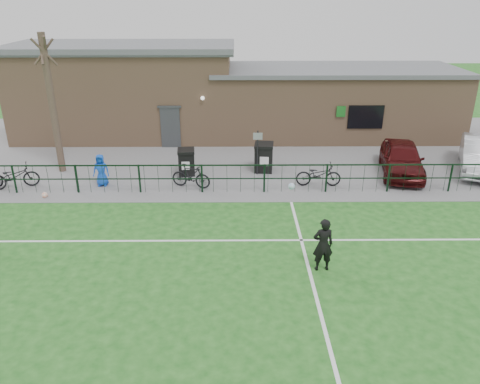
{
  "coord_description": "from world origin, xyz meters",
  "views": [
    {
      "loc": [
        -0.12,
        -9.42,
        7.49
      ],
      "look_at": [
        0.0,
        5.0,
        1.3
      ],
      "focal_mm": 35.0,
      "sensor_mm": 36.0,
      "label": 1
    }
  ],
  "objects_px": {
    "wheelie_bin_left": "(187,163)",
    "spectator_child": "(101,170)",
    "bare_tree": "(52,106)",
    "bicycle_d": "(191,176)",
    "ball_ground": "(45,195)",
    "car_maroon": "(402,158)",
    "sign_post": "(257,153)",
    "bicycle_c": "(14,176)",
    "bicycle_e": "(318,175)",
    "wheelie_bin_right": "(264,158)"
  },
  "relations": [
    {
      "from": "wheelie_bin_left",
      "to": "spectator_child",
      "type": "distance_m",
      "value": 3.65
    },
    {
      "from": "bare_tree",
      "to": "bicycle_d",
      "type": "relative_size",
      "value": 3.59
    },
    {
      "from": "ball_ground",
      "to": "car_maroon",
      "type": "bearing_deg",
      "value": 9.46
    },
    {
      "from": "sign_post",
      "to": "ball_ground",
      "type": "relative_size",
      "value": 8.59
    },
    {
      "from": "wheelie_bin_left",
      "to": "ball_ground",
      "type": "xyz_separation_m",
      "value": [
        -5.36,
        -2.54,
        -0.43
      ]
    },
    {
      "from": "car_maroon",
      "to": "bicycle_d",
      "type": "xyz_separation_m",
      "value": [
        -9.17,
        -1.5,
        -0.21
      ]
    },
    {
      "from": "spectator_child",
      "to": "bicycle_d",
      "type": "bearing_deg",
      "value": -4.74
    },
    {
      "from": "wheelie_bin_left",
      "to": "spectator_child",
      "type": "height_order",
      "value": "spectator_child"
    },
    {
      "from": "wheelie_bin_left",
      "to": "bicycle_c",
      "type": "xyz_separation_m",
      "value": [
        -6.92,
        -1.56,
        -0.02
      ]
    },
    {
      "from": "bicycle_e",
      "to": "spectator_child",
      "type": "height_order",
      "value": "spectator_child"
    },
    {
      "from": "sign_post",
      "to": "spectator_child",
      "type": "xyz_separation_m",
      "value": [
        -6.53,
        -1.23,
        -0.32
      ]
    },
    {
      "from": "ball_ground",
      "to": "wheelie_bin_right",
      "type": "bearing_deg",
      "value": 18.45
    },
    {
      "from": "bicycle_d",
      "to": "ball_ground",
      "type": "bearing_deg",
      "value": 116.69
    },
    {
      "from": "sign_post",
      "to": "spectator_child",
      "type": "height_order",
      "value": "sign_post"
    },
    {
      "from": "bicycle_e",
      "to": "ball_ground",
      "type": "distance_m",
      "value": 11.03
    },
    {
      "from": "wheelie_bin_right",
      "to": "bare_tree",
      "type": "bearing_deg",
      "value": -174.37
    },
    {
      "from": "sign_post",
      "to": "bicycle_e",
      "type": "relative_size",
      "value": 1.08
    },
    {
      "from": "sign_post",
      "to": "bicycle_c",
      "type": "xyz_separation_m",
      "value": [
        -10.05,
        -1.48,
        -0.5
      ]
    },
    {
      "from": "wheelie_bin_right",
      "to": "car_maroon",
      "type": "distance_m",
      "value": 6.08
    },
    {
      "from": "sign_post",
      "to": "bicycle_d",
      "type": "bearing_deg",
      "value": -152.15
    },
    {
      "from": "sign_post",
      "to": "bicycle_e",
      "type": "height_order",
      "value": "sign_post"
    },
    {
      "from": "sign_post",
      "to": "bicycle_d",
      "type": "relative_size",
      "value": 1.2
    },
    {
      "from": "sign_post",
      "to": "spectator_child",
      "type": "relative_size",
      "value": 1.48
    },
    {
      "from": "bicycle_d",
      "to": "wheelie_bin_right",
      "type": "bearing_deg",
      "value": -40.87
    },
    {
      "from": "bicycle_c",
      "to": "ball_ground",
      "type": "distance_m",
      "value": 1.88
    },
    {
      "from": "sign_post",
      "to": "ball_ground",
      "type": "bearing_deg",
      "value": -163.85
    },
    {
      "from": "bicycle_c",
      "to": "bicycle_d",
      "type": "distance_m",
      "value": 7.25
    },
    {
      "from": "car_maroon",
      "to": "bicycle_e",
      "type": "distance_m",
      "value": 4.13
    },
    {
      "from": "bicycle_d",
      "to": "bicycle_e",
      "type": "relative_size",
      "value": 0.9
    },
    {
      "from": "bare_tree",
      "to": "bicycle_c",
      "type": "xyz_separation_m",
      "value": [
        -1.24,
        -1.99,
        -2.48
      ]
    },
    {
      "from": "car_maroon",
      "to": "bicycle_e",
      "type": "xyz_separation_m",
      "value": [
        -3.89,
        -1.37,
        -0.23
      ]
    },
    {
      "from": "wheelie_bin_right",
      "to": "spectator_child",
      "type": "bearing_deg",
      "value": -160.08
    },
    {
      "from": "wheelie_bin_right",
      "to": "bicycle_c",
      "type": "bearing_deg",
      "value": -163.43
    },
    {
      "from": "bicycle_d",
      "to": "bicycle_c",
      "type": "bearing_deg",
      "value": 106.91
    },
    {
      "from": "bicycle_e",
      "to": "car_maroon",
      "type": "bearing_deg",
      "value": -68.7
    },
    {
      "from": "wheelie_bin_left",
      "to": "bicycle_d",
      "type": "relative_size",
      "value": 0.63
    },
    {
      "from": "bare_tree",
      "to": "wheelie_bin_left",
      "type": "relative_size",
      "value": 5.7
    },
    {
      "from": "bare_tree",
      "to": "bicycle_e",
      "type": "height_order",
      "value": "bare_tree"
    },
    {
      "from": "car_maroon",
      "to": "bicycle_c",
      "type": "distance_m",
      "value": 16.49
    },
    {
      "from": "bare_tree",
      "to": "wheelie_bin_right",
      "type": "height_order",
      "value": "bare_tree"
    },
    {
      "from": "wheelie_bin_right",
      "to": "bicycle_e",
      "type": "relative_size",
      "value": 0.64
    },
    {
      "from": "wheelie_bin_left",
      "to": "car_maroon",
      "type": "xyz_separation_m",
      "value": [
        9.5,
        -0.06,
        0.19
      ]
    },
    {
      "from": "sign_post",
      "to": "ball_ground",
      "type": "xyz_separation_m",
      "value": [
        -8.49,
        -2.46,
        -0.9
      ]
    },
    {
      "from": "wheelie_bin_right",
      "to": "bicycle_d",
      "type": "bearing_deg",
      "value": -141.91
    },
    {
      "from": "bicycle_e",
      "to": "wheelie_bin_right",
      "type": "bearing_deg",
      "value": 51.95
    },
    {
      "from": "bicycle_d",
      "to": "spectator_child",
      "type": "height_order",
      "value": "spectator_child"
    },
    {
      "from": "spectator_child",
      "to": "ball_ground",
      "type": "bearing_deg",
      "value": -148.93
    },
    {
      "from": "wheelie_bin_right",
      "to": "bicycle_d",
      "type": "relative_size",
      "value": 0.71
    },
    {
      "from": "car_maroon",
      "to": "bicycle_c",
      "type": "height_order",
      "value": "car_maroon"
    },
    {
      "from": "wheelie_bin_right",
      "to": "car_maroon",
      "type": "xyz_separation_m",
      "value": [
        6.06,
        -0.46,
        0.12
      ]
    }
  ]
}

